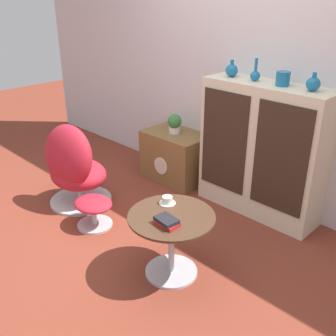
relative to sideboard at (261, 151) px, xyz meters
The scene contains 14 objects.
ground_plane 1.38m from the sideboard, 107.19° to the right, with size 12.00×12.00×0.00m, color brown.
wall_back 0.82m from the sideboard, 149.62° to the left, with size 6.40×0.06×2.60m.
sideboard is the anchor object (origin of this frame).
tv_console 1.07m from the sideboard, behind, with size 0.69×0.47×0.53m.
egg_chair 1.74m from the sideboard, 139.14° to the right, with size 0.66×0.63×0.83m.
ottoman 1.57m from the sideboard, 124.65° to the right, with size 0.36×0.31×0.27m.
coffee_table 1.25m from the sideboard, 86.90° to the right, with size 0.61×0.61×0.49m.
vase_leftmost 0.76m from the sideboard, behind, with size 0.11×0.11×0.15m.
vase_inner_left 0.67m from the sideboard, behind, with size 0.08×0.08×0.19m.
vase_inner_right 0.67m from the sideboard, ahead, with size 0.11×0.11×0.12m.
vase_rightmost 0.76m from the sideboard, ahead, with size 0.11×0.11×0.14m.
potted_plant 1.03m from the sideboard, behind, with size 0.15×0.15×0.20m.
teacup 1.13m from the sideboard, 93.65° to the right, with size 0.12×0.12×0.06m.
book_stack 1.34m from the sideboard, 84.56° to the right, with size 0.17×0.13×0.05m.
Camera 1 is at (2.05, -1.71, 1.93)m, focal length 42.00 mm.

